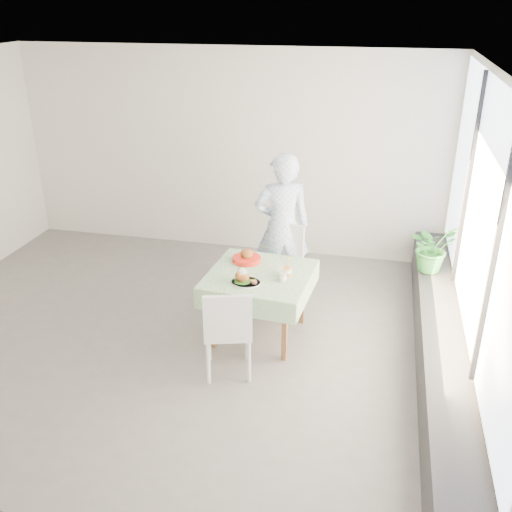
% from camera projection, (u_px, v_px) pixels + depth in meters
% --- Properties ---
extents(floor, '(6.00, 6.00, 0.00)m').
position_uv_depth(floor, '(170.00, 334.00, 6.23)').
color(floor, '#5A5855').
rests_on(floor, ground).
extents(ceiling, '(6.00, 6.00, 0.00)m').
position_uv_depth(ceiling, '(151.00, 66.00, 5.07)').
color(ceiling, white).
rests_on(ceiling, ground).
extents(wall_back, '(6.00, 0.02, 2.80)m').
position_uv_depth(wall_back, '(229.00, 153.00, 7.86)').
color(wall_back, white).
rests_on(wall_back, ground).
extents(wall_front, '(6.00, 0.02, 2.80)m').
position_uv_depth(wall_front, '(8.00, 354.00, 3.43)').
color(wall_front, white).
rests_on(wall_front, ground).
extents(wall_right, '(0.02, 5.00, 2.80)m').
position_uv_depth(wall_right, '(481.00, 240.00, 5.03)').
color(wall_right, white).
rests_on(wall_right, ground).
extents(window_pane, '(0.01, 4.80, 2.18)m').
position_uv_depth(window_pane, '(482.00, 213.00, 4.94)').
color(window_pane, '#D1E0F9').
rests_on(window_pane, ground).
extents(window_ledge, '(0.40, 4.80, 0.50)m').
position_uv_depth(window_ledge, '(440.00, 347.00, 5.55)').
color(window_ledge, black).
rests_on(window_ledge, ground).
extents(cafe_table, '(1.12, 1.12, 0.74)m').
position_uv_depth(cafe_table, '(260.00, 297.00, 6.03)').
color(cafe_table, brown).
rests_on(cafe_table, ground).
extents(chair_far, '(0.54, 0.54, 0.96)m').
position_uv_depth(chair_far, '(279.00, 281.00, 6.73)').
color(chair_far, white).
rests_on(chair_far, ground).
extents(chair_near, '(0.55, 0.55, 0.94)m').
position_uv_depth(chair_near, '(228.00, 346.00, 5.49)').
color(chair_near, white).
rests_on(chair_near, ground).
extents(diner, '(0.75, 0.60, 1.79)m').
position_uv_depth(diner, '(282.00, 227.00, 6.68)').
color(diner, '#93BBEC').
rests_on(diner, ground).
extents(main_dish, '(0.31, 0.31, 0.16)m').
position_uv_depth(main_dish, '(244.00, 279.00, 5.69)').
color(main_dish, white).
rests_on(main_dish, cafe_table).
extents(juice_cup_orange, '(0.10, 0.10, 0.27)m').
position_uv_depth(juice_cup_orange, '(287.00, 270.00, 5.84)').
color(juice_cup_orange, white).
rests_on(juice_cup_orange, cafe_table).
extents(juice_cup_lemonade, '(0.09, 0.09, 0.24)m').
position_uv_depth(juice_cup_lemonade, '(282.00, 276.00, 5.73)').
color(juice_cup_lemonade, white).
rests_on(juice_cup_lemonade, cafe_table).
extents(second_dish, '(0.31, 0.31, 0.15)m').
position_uv_depth(second_dish, '(247.00, 258.00, 6.17)').
color(second_dish, red).
rests_on(second_dish, cafe_table).
extents(potted_plant, '(0.67, 0.66, 0.57)m').
position_uv_depth(potted_plant, '(432.00, 247.00, 6.43)').
color(potted_plant, '#33822B').
rests_on(potted_plant, window_ledge).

